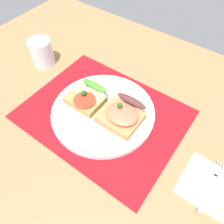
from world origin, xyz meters
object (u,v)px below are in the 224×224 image
sandwich_salmon (122,114)px  plate (103,112)px  napkin (209,185)px  fork (212,184)px  sandwich_egg_tomato (87,97)px  drinking_glass (42,53)px

sandwich_salmon → plate: bearing=-173.5°
napkin → fork: (0.37, 0.33, 0.46)cm
plate → fork: (31.33, -1.91, -0.24)cm
napkin → sandwich_egg_tomato: bearing=176.4°
plate → fork: 31.39cm
sandwich_egg_tomato → plate: bearing=-0.6°
plate → sandwich_salmon: (5.78, 0.65, 2.63)cm
sandwich_egg_tomato → napkin: (36.51, -2.30, -3.04)cm
fork → drinking_glass: size_ratio=1.58×
fork → drinking_glass: drinking_glass is taller
napkin → fork: bearing=41.4°
sandwich_egg_tomato → fork: bearing=-3.1°
sandwich_salmon → fork: 25.84cm
fork → napkin: bearing=-138.6°
plate → napkin: bearing=-4.1°
sandwich_egg_tomato → fork: sandwich_egg_tomato is taller
plate → sandwich_egg_tomato: 6.02cm
sandwich_egg_tomato → napkin: sandwich_egg_tomato is taller
sandwich_salmon → sandwich_egg_tomato: bearing=-177.0°
sandwich_salmon → drinking_glass: 35.23cm
sandwich_salmon → drinking_glass: (-34.85, 5.08, 0.62)cm
napkin → drinking_glass: bearing=172.4°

